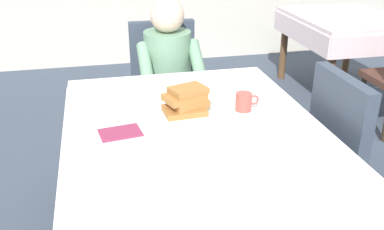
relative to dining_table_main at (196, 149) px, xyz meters
The scene contains 12 objects.
dining_table_main is the anchor object (origin of this frame).
chair_diner 1.18m from the dining_table_main, 87.16° to the left, with size 0.44×0.45×0.93m.
diner_person 1.02m from the dining_table_main, 86.72° to the left, with size 0.40×0.43×1.12m.
chair_right_side 0.78m from the dining_table_main, ahead, with size 0.45×0.44×0.93m.
plate_breakfast 0.19m from the dining_table_main, 95.03° to the left, with size 0.28×0.28×0.02m, color white.
breakfast_stack 0.23m from the dining_table_main, 94.13° to the left, with size 0.21×0.18×0.12m.
cup_coffee 0.33m from the dining_table_main, 30.72° to the left, with size 0.11×0.08×0.08m.
fork_left_of_plate 0.27m from the dining_table_main, 144.30° to the left, with size 0.18×0.01×0.01m, color silver.
knife_right_of_plate 0.25m from the dining_table_main, 40.00° to the left, with size 0.20×0.01×0.01m, color silver.
spoon_near_edge 0.16m from the dining_table_main, 93.66° to the right, with size 0.15×0.01×0.01m, color silver.
napkin_folded 0.33m from the dining_table_main, behind, with size 0.17×0.12×0.01m, color #8C2D4C.
background_table_far 2.72m from the dining_table_main, 46.55° to the left, with size 0.92×1.12×0.74m.
Camera 1 is at (-0.38, -1.61, 1.57)m, focal length 40.91 mm.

